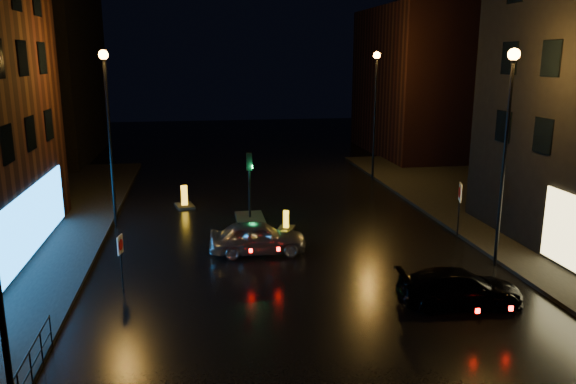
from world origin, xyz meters
The scene contains 14 objects.
ground centered at (0.00, 0.00, 0.00)m, with size 120.00×120.00×0.00m, color black.
building_far_left centered at (-16.00, 35.00, 7.00)m, with size 8.00×16.00×14.00m, color black.
building_far_right centered at (15.00, 32.00, 6.00)m, with size 8.00×14.00×12.00m, color black.
street_lamp_lfar centered at (-7.80, 14.00, 5.56)m, with size 0.44×0.44×8.37m.
street_lamp_rnear centered at (7.80, 6.00, 5.56)m, with size 0.44×0.44×8.37m.
street_lamp_rfar centered at (7.80, 22.00, 5.56)m, with size 0.44×0.44×8.37m.
traffic_signal centered at (-1.20, 14.00, 0.50)m, with size 1.40×2.40×3.45m.
guard_railing centered at (-8.00, -1.00, 0.74)m, with size 0.05×6.04×1.00m.
silver_hatchback centered at (-1.34, 8.92, 0.69)m, with size 1.63×4.05×1.38m, color #B5B8BE.
dark_sedan centered at (4.73, 2.80, 0.60)m, with size 1.69×4.16×1.21m, color black.
bollard_near centered at (0.35, 12.02, 0.20)m, with size 1.04×1.25×0.93m.
bollard_far centered at (-4.53, 17.00, 0.26)m, with size 1.19×1.54×1.20m.
road_sign_left centered at (-6.50, 5.90, 1.50)m, with size 0.15×0.48×2.00m.
road_sign_right centered at (7.90, 9.54, 1.91)m, with size 0.25×0.60×2.55m.
Camera 1 is at (-3.68, -13.40, 8.08)m, focal length 35.00 mm.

